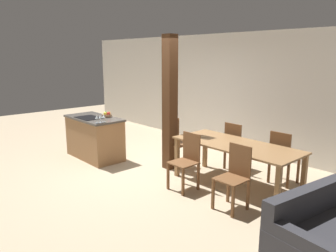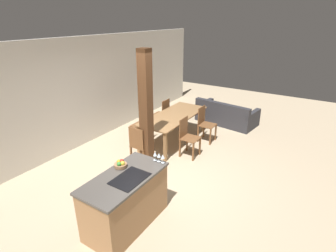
{
  "view_description": "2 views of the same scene",
  "coord_description": "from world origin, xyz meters",
  "px_view_note": "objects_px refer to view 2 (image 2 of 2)",
  "views": [
    {
      "loc": [
        4.86,
        -3.64,
        2.2
      ],
      "look_at": [
        0.6,
        0.2,
        0.95
      ],
      "focal_mm": 35.0,
      "sensor_mm": 36.0,
      "label": 1
    },
    {
      "loc": [
        -3.78,
        -2.56,
        3.12
      ],
      "look_at": [
        0.6,
        0.2,
        0.95
      ],
      "focal_mm": 28.0,
      "sensor_mm": 36.0,
      "label": 2
    }
  ],
  "objects_px": {
    "dining_chair_head_end": "(140,145)",
    "dining_chair_near_left": "(188,136)",
    "timber_post": "(146,113)",
    "dining_chair_far_right": "(162,114)",
    "dining_chair_near_right": "(205,123)",
    "fruit_bowl": "(121,164)",
    "wine_glass_far": "(155,154)",
    "wine_glass_middle": "(159,155)",
    "wine_glass_near": "(163,157)",
    "kitchen_island": "(126,200)",
    "dining_table": "(174,118)",
    "couch": "(226,115)",
    "dining_chair_far_left": "(142,125)"
  },
  "relations": [
    {
      "from": "dining_chair_head_end",
      "to": "timber_post",
      "type": "height_order",
      "value": "timber_post"
    },
    {
      "from": "kitchen_island",
      "to": "timber_post",
      "type": "height_order",
      "value": "timber_post"
    },
    {
      "from": "couch",
      "to": "dining_chair_near_right",
      "type": "bearing_deg",
      "value": 96.55
    },
    {
      "from": "dining_chair_far_left",
      "to": "dining_table",
      "type": "bearing_deg",
      "value": 125.67
    },
    {
      "from": "wine_glass_near",
      "to": "dining_chair_far_right",
      "type": "bearing_deg",
      "value": 33.56
    },
    {
      "from": "kitchen_island",
      "to": "wine_glass_near",
      "type": "relative_size",
      "value": 9.07
    },
    {
      "from": "dining_chair_far_right",
      "to": "dining_chair_head_end",
      "type": "relative_size",
      "value": 1.0
    },
    {
      "from": "wine_glass_near",
      "to": "dining_chair_far_right",
      "type": "height_order",
      "value": "wine_glass_near"
    },
    {
      "from": "wine_glass_far",
      "to": "timber_post",
      "type": "xyz_separation_m",
      "value": [
        0.96,
        0.89,
        0.27
      ]
    },
    {
      "from": "kitchen_island",
      "to": "wine_glass_middle",
      "type": "height_order",
      "value": "wine_glass_middle"
    },
    {
      "from": "dining_chair_head_end",
      "to": "couch",
      "type": "distance_m",
      "value": 3.53
    },
    {
      "from": "dining_chair_far_right",
      "to": "dining_table",
      "type": "bearing_deg",
      "value": 54.33
    },
    {
      "from": "fruit_bowl",
      "to": "dining_chair_near_left",
      "type": "height_order",
      "value": "fruit_bowl"
    },
    {
      "from": "dining_chair_far_right",
      "to": "couch",
      "type": "bearing_deg",
      "value": 137.44
    },
    {
      "from": "fruit_bowl",
      "to": "wine_glass_middle",
      "type": "relative_size",
      "value": 1.31
    },
    {
      "from": "couch",
      "to": "timber_post",
      "type": "relative_size",
      "value": 0.74
    },
    {
      "from": "kitchen_island",
      "to": "dining_table",
      "type": "height_order",
      "value": "kitchen_island"
    },
    {
      "from": "fruit_bowl",
      "to": "wine_glass_far",
      "type": "bearing_deg",
      "value": -37.7
    },
    {
      "from": "dining_chair_near_left",
      "to": "dining_chair_far_right",
      "type": "bearing_deg",
      "value": 54.33
    },
    {
      "from": "wine_glass_middle",
      "to": "dining_chair_near_left",
      "type": "bearing_deg",
      "value": 14.02
    },
    {
      "from": "dining_chair_near_left",
      "to": "dining_chair_head_end",
      "type": "xyz_separation_m",
      "value": [
        -0.97,
        0.68,
        0.0
      ]
    },
    {
      "from": "kitchen_island",
      "to": "dining_chair_head_end",
      "type": "distance_m",
      "value": 1.83
    },
    {
      "from": "wine_glass_near",
      "to": "wine_glass_far",
      "type": "relative_size",
      "value": 1.0
    },
    {
      "from": "couch",
      "to": "timber_post",
      "type": "bearing_deg",
      "value": 89.23
    },
    {
      "from": "dining_chair_near_left",
      "to": "fruit_bowl",
      "type": "bearing_deg",
      "value": -178.92
    },
    {
      "from": "wine_glass_middle",
      "to": "dining_chair_far_left",
      "type": "height_order",
      "value": "wine_glass_middle"
    },
    {
      "from": "dining_chair_far_right",
      "to": "couch",
      "type": "height_order",
      "value": "dining_chair_far_right"
    },
    {
      "from": "wine_glass_near",
      "to": "timber_post",
      "type": "xyz_separation_m",
      "value": [
        0.96,
        1.04,
        0.27
      ]
    },
    {
      "from": "dining_table",
      "to": "dining_chair_far_left",
      "type": "distance_m",
      "value": 0.85
    },
    {
      "from": "dining_chair_near_right",
      "to": "dining_chair_far_right",
      "type": "relative_size",
      "value": 1.0
    },
    {
      "from": "fruit_bowl",
      "to": "wine_glass_middle",
      "type": "height_order",
      "value": "wine_glass_middle"
    },
    {
      "from": "fruit_bowl",
      "to": "dining_chair_head_end",
      "type": "height_order",
      "value": "fruit_bowl"
    },
    {
      "from": "dining_chair_near_left",
      "to": "wine_glass_near",
      "type": "bearing_deg",
      "value": -163.8
    },
    {
      "from": "wine_glass_near",
      "to": "wine_glass_middle",
      "type": "bearing_deg",
      "value": 90.0
    },
    {
      "from": "wine_glass_middle",
      "to": "dining_chair_head_end",
      "type": "height_order",
      "value": "wine_glass_middle"
    },
    {
      "from": "dining_chair_head_end",
      "to": "dining_chair_near_left",
      "type": "bearing_deg",
      "value": -124.97
    },
    {
      "from": "dining_chair_far_right",
      "to": "couch",
      "type": "relative_size",
      "value": 0.49
    },
    {
      "from": "dining_chair_far_right",
      "to": "wine_glass_near",
      "type": "bearing_deg",
      "value": 33.56
    },
    {
      "from": "fruit_bowl",
      "to": "dining_chair_near_right",
      "type": "bearing_deg",
      "value": 0.77
    },
    {
      "from": "dining_chair_near_left",
      "to": "dining_chair_far_right",
      "type": "distance_m",
      "value": 1.67
    },
    {
      "from": "fruit_bowl",
      "to": "wine_glass_middle",
      "type": "bearing_deg",
      "value": -43.31
    },
    {
      "from": "wine_glass_far",
      "to": "dining_chair_near_left",
      "type": "relative_size",
      "value": 0.17
    },
    {
      "from": "wine_glass_middle",
      "to": "dining_table",
      "type": "relative_size",
      "value": 0.07
    },
    {
      "from": "wine_glass_near",
      "to": "couch",
      "type": "xyz_separation_m",
      "value": [
        4.39,
        0.52,
        -0.77
      ]
    },
    {
      "from": "timber_post",
      "to": "dining_chair_far_right",
      "type": "bearing_deg",
      "value": 24.29
    },
    {
      "from": "wine_glass_far",
      "to": "dining_chair_near_right",
      "type": "bearing_deg",
      "value": 7.87
    },
    {
      "from": "dining_chair_near_right",
      "to": "dining_chair_far_right",
      "type": "bearing_deg",
      "value": 90.0
    },
    {
      "from": "dining_chair_far_right",
      "to": "kitchen_island",
      "type": "bearing_deg",
      "value": 24.82
    },
    {
      "from": "wine_glass_far",
      "to": "dining_table",
      "type": "xyz_separation_m",
      "value": [
        2.39,
        1.07,
        -0.36
      ]
    },
    {
      "from": "wine_glass_middle",
      "to": "dining_chair_far_right",
      "type": "xyz_separation_m",
      "value": [
        2.87,
        1.83,
        -0.52
      ]
    }
  ]
}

